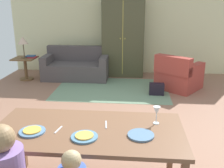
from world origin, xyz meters
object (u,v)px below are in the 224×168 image
wine_glass (157,112)px  book_upper (31,56)px  couch (77,67)px  armoire (123,37)px  armchair (178,76)px  dining_table (88,135)px  plate_near_man (32,131)px  plate_near_woman (141,135)px  plate_near_child (84,137)px  book_lower (32,57)px  side_table (25,65)px  table_lamp (23,41)px  handbag (157,89)px

wine_glass → book_upper: 4.92m
couch → armoire: size_ratio=0.80×
armchair → dining_table: bearing=-111.7°
plate_near_man → dining_table: bearing=13.0°
dining_table → plate_near_woman: bearing=-10.9°
plate_near_child → armchair: 4.12m
plate_near_woman → book_lower: 5.00m
dining_table → plate_near_woman: size_ratio=7.54×
side_table → table_lamp: size_ratio=1.07×
armchair → side_table: armchair is taller
plate_near_woman → table_lamp: size_ratio=0.46×
book_lower → dining_table: bearing=-62.0°
couch → table_lamp: 1.49m
armchair → side_table: size_ratio=2.06×
couch → armchair: (2.55, -0.70, 0.02)m
side_table → book_lower: 0.30m
book_upper → side_table: bearing=-162.9°
dining_table → book_upper: (-2.24, 4.14, -0.07)m
wine_glass → table_lamp: bearing=128.1°
plate_near_man → couch: bearing=97.3°
couch → armchair: size_ratio=1.41×
plate_near_child → plate_near_woman: 0.52m
table_lamp → couch: bearing=11.3°
armoire → table_lamp: bearing=-165.0°
book_lower → book_upper: size_ratio=1.00×
couch → armchair: same height
dining_table → plate_near_child: 0.20m
wine_glass → book_upper: size_ratio=0.85×
plate_near_man → armoire: 4.93m
plate_near_man → couch: couch is taller
dining_table → armoire: 4.78m
plate_near_woman → book_upper: 5.06m
plate_near_child → armchair: bearing=69.2°
side_table → book_upper: bearing=17.1°
plate_near_woman → armoire: armoire is taller
plate_near_child → book_lower: plate_near_child is taller
side_table → couch: bearing=11.3°
plate_near_man → armoire: (0.64, 4.88, 0.28)m
dining_table → armchair: armchair is taller
side_table → table_lamp: table_lamp is taller
armchair → couch: bearing=164.6°
dining_table → plate_near_man: plate_near_man is taller
armchair → handbag: bearing=-138.6°
dining_table → book_upper: dining_table is taller
side_table → book_upper: book_upper is taller
wine_glass → couch: (-1.77, 4.17, -0.59)m
wine_glass → handbag: size_ratio=0.58×
wine_glass → plate_near_man: bearing=-165.9°
plate_near_man → plate_near_woman: same height
plate_near_man → handbag: bearing=66.3°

